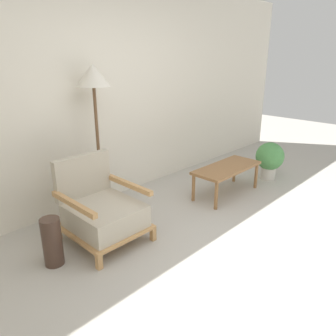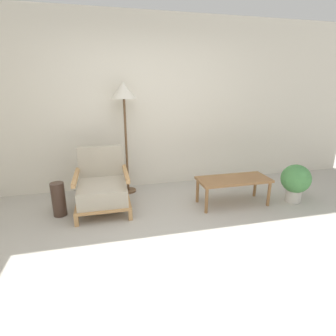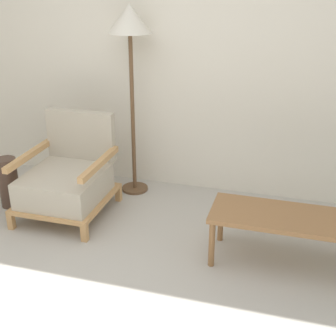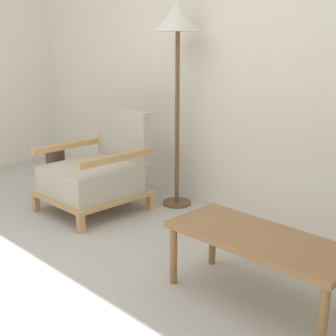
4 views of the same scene
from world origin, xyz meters
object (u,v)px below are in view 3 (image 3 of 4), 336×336
Objects in this scene: armchair at (68,178)px; vase at (9,182)px; floor_lamp at (130,32)px; coffee_table at (284,221)px.

vase is (-0.56, -0.04, -0.09)m from armchair.
armchair is at bearing 4.17° from vase.
vase is (-0.96, -0.61, -1.25)m from floor_lamp.
armchair is 0.57m from vase.
floor_lamp is at bearing 55.46° from armchair.
floor_lamp is 3.76× the size of vase.
floor_lamp reaches higher than coffee_table.
floor_lamp reaches higher than armchair.
vase is at bearing -175.83° from armchair.
floor_lamp is at bearing 32.59° from vase.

